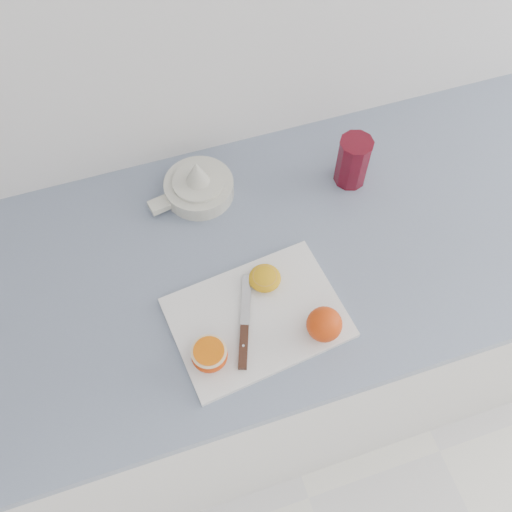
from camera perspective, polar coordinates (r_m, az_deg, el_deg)
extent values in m
cube|color=white|center=(1.57, 3.53, -7.51)|extent=(2.52, 0.60, 0.86)
cube|color=gray|center=(1.18, 4.67, 1.11)|extent=(2.58, 0.64, 0.03)
cube|color=white|center=(1.07, 0.13, -6.17)|extent=(0.34, 0.26, 0.01)
sphere|color=red|center=(1.03, 6.84, -6.80)|extent=(0.06, 0.06, 0.06)
ellipsoid|color=red|center=(1.02, -4.67, -9.87)|extent=(0.06, 0.06, 0.04)
cylinder|color=beige|center=(1.00, -4.74, -9.49)|extent=(0.06, 0.06, 0.00)
cylinder|color=orange|center=(1.00, -4.75, -9.44)|extent=(0.05, 0.05, 0.00)
ellipsoid|color=gold|center=(1.09, 0.88, -2.23)|extent=(0.06, 0.06, 0.03)
cylinder|color=#CB873A|center=(1.08, 0.89, -2.03)|extent=(0.05, 0.05, 0.00)
cube|color=#402317|center=(1.04, -1.26, -9.08)|extent=(0.04, 0.08, 0.01)
cube|color=#B7B7BC|center=(1.08, -1.01, -4.39)|extent=(0.05, 0.11, 0.00)
cylinder|color=#B7B7BC|center=(1.04, -1.26, -9.08)|extent=(0.00, 0.00, 0.01)
cylinder|color=silver|center=(1.22, -5.70, 6.78)|extent=(0.15, 0.15, 0.04)
cylinder|color=silver|center=(1.20, -5.79, 7.42)|extent=(0.11, 0.11, 0.01)
cone|color=silver|center=(1.18, -5.93, 8.35)|extent=(0.05, 0.05, 0.05)
cube|color=silver|center=(1.21, -9.52, 5.10)|extent=(0.05, 0.04, 0.01)
ellipsoid|color=#FB4500|center=(1.20, -5.12, 7.59)|extent=(0.01, 0.01, 0.00)
ellipsoid|color=#FB4500|center=(1.20, -6.67, 7.74)|extent=(0.01, 0.01, 0.00)
ellipsoid|color=#FB4500|center=(1.19, -5.60, 7.07)|extent=(0.01, 0.01, 0.00)
ellipsoid|color=#FB4500|center=(1.21, -5.19, 8.21)|extent=(0.01, 0.01, 0.00)
cylinder|color=#5E0B19|center=(1.23, 9.66, 9.28)|extent=(0.07, 0.07, 0.11)
cylinder|color=#D35500|center=(1.26, 9.37, 8.01)|extent=(0.06, 0.06, 0.02)
cylinder|color=#5E0B19|center=(1.18, 10.07, 11.09)|extent=(0.07, 0.07, 0.00)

